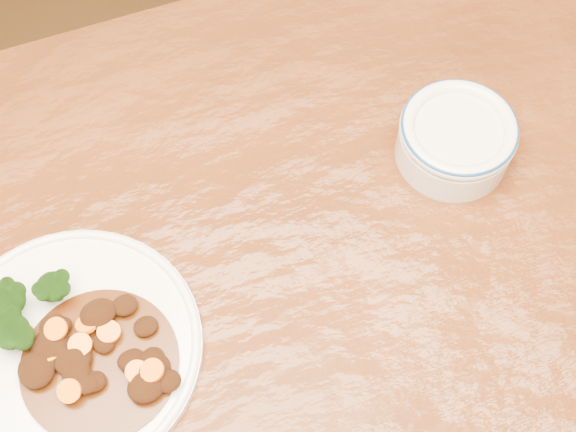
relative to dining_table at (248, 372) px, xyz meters
name	(u,v)px	position (x,y,z in m)	size (l,w,h in m)	color
dining_table	(248,372)	(0.00, 0.00, 0.00)	(1.56, 1.00, 0.75)	#5F2A10
dinner_plate	(70,349)	(-0.15, 0.06, 0.09)	(0.25, 0.25, 0.02)	white
mince_stew	(96,357)	(-0.13, 0.04, 0.10)	(0.15, 0.15, 0.03)	#441D07
dip_bowl	(456,138)	(0.29, 0.11, 0.11)	(0.13, 0.13, 0.06)	silver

